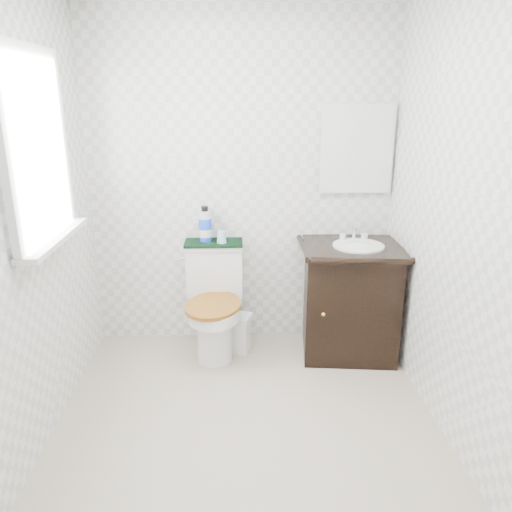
{
  "coord_description": "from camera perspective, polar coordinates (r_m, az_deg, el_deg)",
  "views": [
    {
      "loc": [
        -0.06,
        -2.39,
        1.82
      ],
      "look_at": [
        0.08,
        0.75,
        0.8
      ],
      "focal_mm": 35.0,
      "sensor_mm": 36.0,
      "label": 1
    }
  ],
  "objects": [
    {
      "name": "window",
      "position": [
        2.84,
        -23.9,
        11.02
      ],
      "size": [
        0.02,
        0.7,
        0.9
      ],
      "primitive_type": "cube",
      "color": "white",
      "rests_on": "wall_left"
    },
    {
      "name": "mouthwash_bottle",
      "position": [
        3.62,
        -5.83,
        3.52
      ],
      "size": [
        0.09,
        0.09,
        0.26
      ],
      "color": "blue",
      "rests_on": "towel"
    },
    {
      "name": "trash_bin",
      "position": [
        3.73,
        -2.18,
        -8.71
      ],
      "size": [
        0.24,
        0.21,
        0.29
      ],
      "color": "white",
      "rests_on": "floor"
    },
    {
      "name": "soap_bar",
      "position": [
        3.66,
        10.13,
        2.01
      ],
      "size": [
        0.08,
        0.05,
        0.02
      ],
      "primitive_type": "ellipsoid",
      "color": "#1B8476",
      "rests_on": "vanity"
    },
    {
      "name": "wall_front",
      "position": [
        1.34,
        0.21,
        -9.56
      ],
      "size": [
        2.4,
        0.0,
        2.4
      ],
      "primitive_type": "plane",
      "rotation": [
        -1.57,
        0.0,
        0.0
      ],
      "color": "white",
      "rests_on": "ground"
    },
    {
      "name": "wall_back",
      "position": [
        3.64,
        -1.61,
        8.16
      ],
      "size": [
        2.4,
        0.0,
        2.4
      ],
      "primitive_type": "plane",
      "rotation": [
        1.57,
        0.0,
        0.0
      ],
      "color": "white",
      "rests_on": "ground"
    },
    {
      "name": "mirror",
      "position": [
        3.69,
        11.42,
        11.87
      ],
      "size": [
        0.5,
        0.02,
        0.6
      ],
      "primitive_type": "cube",
      "color": "silver",
      "rests_on": "wall_back"
    },
    {
      "name": "floor",
      "position": [
        3.0,
        -0.98,
        -19.35
      ],
      "size": [
        2.4,
        2.4,
        0.0
      ],
      "primitive_type": "plane",
      "color": "#B0A48E",
      "rests_on": "ground"
    },
    {
      "name": "wall_right",
      "position": [
        2.72,
        22.74,
        3.41
      ],
      "size": [
        0.0,
        2.4,
        2.4
      ],
      "primitive_type": "plane",
      "rotation": [
        1.57,
        0.0,
        -1.57
      ],
      "color": "white",
      "rests_on": "ground"
    },
    {
      "name": "towel",
      "position": [
        3.63,
        -4.87,
        1.52
      ],
      "size": [
        0.42,
        0.22,
        0.02
      ],
      "primitive_type": "cube",
      "color": "black",
      "rests_on": "toilet"
    },
    {
      "name": "toilet",
      "position": [
        3.67,
        -4.75,
        -5.77
      ],
      "size": [
        0.46,
        0.66,
        0.79
      ],
      "color": "white",
      "rests_on": "floor"
    },
    {
      "name": "wall_left",
      "position": [
        2.68,
        -25.41,
        2.83
      ],
      "size": [
        0.0,
        2.4,
        2.4
      ],
      "primitive_type": "plane",
      "rotation": [
        1.57,
        0.0,
        1.57
      ],
      "color": "white",
      "rests_on": "ground"
    },
    {
      "name": "vanity",
      "position": [
        3.66,
        10.7,
        -4.61
      ],
      "size": [
        0.74,
        0.65,
        0.92
      ],
      "color": "black",
      "rests_on": "floor"
    },
    {
      "name": "cup",
      "position": [
        3.58,
        -3.94,
        2.2
      ],
      "size": [
        0.07,
        0.07,
        0.09
      ],
      "primitive_type": "cone",
      "color": "#92C9EF",
      "rests_on": "towel"
    }
  ]
}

